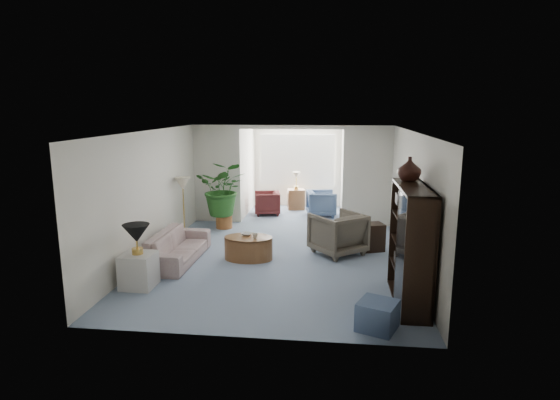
# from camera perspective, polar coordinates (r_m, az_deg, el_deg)

# --- Properties ---
(floor) EXTENTS (6.00, 6.00, 0.00)m
(floor) POSITION_cam_1_polar(r_m,az_deg,el_deg) (8.97, -0.44, -7.67)
(floor) COLOR #8897B4
(floor) RESTS_ON ground
(sunroom_floor) EXTENTS (2.60, 2.60, 0.00)m
(sunroom_floor) POSITION_cam_1_polar(r_m,az_deg,el_deg) (12.89, 1.77, -1.72)
(sunroom_floor) COLOR #8897B4
(sunroom_floor) RESTS_ON ground
(back_pier_left) EXTENTS (1.20, 0.12, 2.50)m
(back_pier_left) POSITION_cam_1_polar(r_m,az_deg,el_deg) (11.90, -7.81, 3.20)
(back_pier_left) COLOR silver
(back_pier_left) RESTS_ON ground
(back_pier_right) EXTENTS (1.20, 0.12, 2.50)m
(back_pier_right) POSITION_cam_1_polar(r_m,az_deg,el_deg) (11.57, 10.78, 2.87)
(back_pier_right) COLOR silver
(back_pier_right) RESTS_ON ground
(back_header) EXTENTS (2.60, 0.12, 0.10)m
(back_header) POSITION_cam_1_polar(r_m,az_deg,el_deg) (11.46, 1.38, 9.02)
(back_header) COLOR silver
(back_header) RESTS_ON back_pier_left
(window_pane) EXTENTS (2.20, 0.02, 1.50)m
(window_pane) POSITION_cam_1_polar(r_m,az_deg,el_deg) (13.71, 2.18, 5.02)
(window_pane) COLOR white
(window_blinds) EXTENTS (2.20, 0.02, 1.50)m
(window_blinds) POSITION_cam_1_polar(r_m,az_deg,el_deg) (13.68, 2.17, 5.01)
(window_blinds) COLOR white
(framed_picture) EXTENTS (0.04, 0.50, 0.40)m
(framed_picture) POSITION_cam_1_polar(r_m,az_deg,el_deg) (8.52, 16.13, 2.65)
(framed_picture) COLOR beige
(sofa) EXTENTS (0.80, 1.98, 0.57)m
(sofa) POSITION_cam_1_polar(r_m,az_deg,el_deg) (9.15, -12.61, -5.67)
(sofa) COLOR #B9AE9D
(sofa) RESTS_ON ground
(end_table) EXTENTS (0.53, 0.53, 0.57)m
(end_table) POSITION_cam_1_polar(r_m,az_deg,el_deg) (8.03, -17.12, -8.35)
(end_table) COLOR silver
(end_table) RESTS_ON ground
(table_lamp) EXTENTS (0.44, 0.44, 0.30)m
(table_lamp) POSITION_cam_1_polar(r_m,az_deg,el_deg) (7.85, -17.40, -3.97)
(table_lamp) COLOR black
(table_lamp) RESTS_ON end_table
(floor_lamp) EXTENTS (0.36, 0.36, 0.28)m
(floor_lamp) POSITION_cam_1_polar(r_m,az_deg,el_deg) (10.57, -11.98, 2.02)
(floor_lamp) COLOR #F4E6C2
(floor_lamp) RESTS_ON ground
(coffee_table) EXTENTS (1.17, 1.17, 0.45)m
(coffee_table) POSITION_cam_1_polar(r_m,az_deg,el_deg) (9.08, -3.93, -5.95)
(coffee_table) COLOR brown
(coffee_table) RESTS_ON ground
(coffee_bowl) EXTENTS (0.26, 0.26, 0.05)m
(coffee_bowl) POSITION_cam_1_polar(r_m,az_deg,el_deg) (9.11, -4.15, -4.25)
(coffee_bowl) COLOR silver
(coffee_bowl) RESTS_ON coffee_table
(coffee_cup) EXTENTS (0.13, 0.13, 0.10)m
(coffee_cup) POSITION_cam_1_polar(r_m,az_deg,el_deg) (8.88, -3.12, -4.49)
(coffee_cup) COLOR beige
(coffee_cup) RESTS_ON coffee_table
(wingback_chair) EXTENTS (1.30, 1.30, 0.85)m
(wingback_chair) POSITION_cam_1_polar(r_m,az_deg,el_deg) (9.41, 7.18, -4.12)
(wingback_chair) COLOR #5F584B
(wingback_chair) RESTS_ON ground
(side_table_dark) EXTENTS (0.57, 0.51, 0.57)m
(side_table_dark) POSITION_cam_1_polar(r_m,az_deg,el_deg) (9.77, 11.26, -4.52)
(side_table_dark) COLOR black
(side_table_dark) RESTS_ON ground
(entertainment_cabinet) EXTENTS (0.43, 1.62, 1.80)m
(entertainment_cabinet) POSITION_cam_1_polar(r_m,az_deg,el_deg) (7.20, 15.91, -5.44)
(entertainment_cabinet) COLOR black
(entertainment_cabinet) RESTS_ON ground
(cabinet_urn) EXTENTS (0.36, 0.36, 0.38)m
(cabinet_urn) POSITION_cam_1_polar(r_m,az_deg,el_deg) (7.46, 15.76, 3.72)
(cabinet_urn) COLOR black
(cabinet_urn) RESTS_ON entertainment_cabinet
(ottoman) EXTENTS (0.64, 0.64, 0.39)m
(ottoman) POSITION_cam_1_polar(r_m,az_deg,el_deg) (6.49, 11.99, -13.83)
(ottoman) COLOR slate
(ottoman) RESTS_ON ground
(plant_pot) EXTENTS (0.40, 0.40, 0.32)m
(plant_pot) POSITION_cam_1_polar(r_m,az_deg,el_deg) (11.45, -6.94, -2.67)
(plant_pot) COLOR #9C5B2D
(plant_pot) RESTS_ON ground
(house_plant) EXTENTS (1.21, 1.05, 1.34)m
(house_plant) POSITION_cam_1_polar(r_m,az_deg,el_deg) (11.28, -7.05, 1.43)
(house_plant) COLOR #265E20
(house_plant) RESTS_ON plant_pot
(sunroom_chair_blue) EXTENTS (0.88, 0.86, 0.70)m
(sunroom_chair_blue) POSITION_cam_1_polar(r_m,az_deg,el_deg) (12.63, 5.14, -0.41)
(sunroom_chair_blue) COLOR slate
(sunroom_chair_blue) RESTS_ON ground
(sunroom_chair_maroon) EXTENTS (0.81, 0.79, 0.64)m
(sunroom_chair_maroon) POSITION_cam_1_polar(r_m,az_deg,el_deg) (12.76, -1.61, -0.38)
(sunroom_chair_maroon) COLOR #5B1F26
(sunroom_chair_maroon) RESTS_ON ground
(sunroom_table) EXTENTS (0.54, 0.45, 0.59)m
(sunroom_table) POSITION_cam_1_polar(r_m,az_deg,el_deg) (13.41, 2.01, 0.09)
(sunroom_table) COLOR brown
(sunroom_table) RESTS_ON ground
(shelf_clutter) EXTENTS (0.30, 1.04, 1.06)m
(shelf_clutter) POSITION_cam_1_polar(r_m,az_deg,el_deg) (7.20, 15.51, -5.10)
(shelf_clutter) COLOR #504D4B
(shelf_clutter) RESTS_ON entertainment_cabinet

